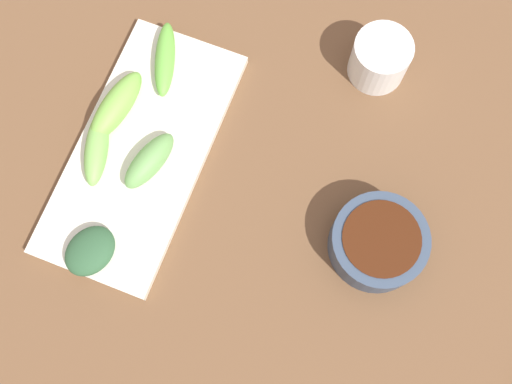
{
  "coord_description": "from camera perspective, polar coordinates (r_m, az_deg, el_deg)",
  "views": [
    {
      "loc": [
        -0.07,
        0.15,
        0.69
      ],
      "look_at": [
        -0.0,
        -0.02,
        0.05
      ],
      "focal_mm": 43.65,
      "sensor_mm": 36.0,
      "label": 1
    }
  ],
  "objects": [
    {
      "name": "broccoli_stalk_4",
      "position": [
        0.69,
        -9.75,
        2.84
      ],
      "size": [
        0.05,
        0.08,
        0.03
      ],
      "primitive_type": "ellipsoid",
      "rotation": [
        0.0,
        0.0,
        -0.28
      ],
      "color": "#659E51",
      "rests_on": "serving_plate"
    },
    {
      "name": "tea_cup",
      "position": [
        0.73,
        11.27,
        11.88
      ],
      "size": [
        0.07,
        0.07,
        0.06
      ],
      "primitive_type": "cylinder",
      "color": "white",
      "rests_on": "tabletop"
    },
    {
      "name": "broccoli_stalk_1",
      "position": [
        0.72,
        -12.68,
        7.73
      ],
      "size": [
        0.04,
        0.1,
        0.03
      ],
      "primitive_type": "ellipsoid",
      "rotation": [
        0.0,
        0.0,
        -0.16
      ],
      "color": "#78BA48",
      "rests_on": "serving_plate"
    },
    {
      "name": "tabletop",
      "position": [
        0.7,
        -0.8,
        -1.91
      ],
      "size": [
        2.1,
        2.1,
        0.02
      ],
      "primitive_type": "cube",
      "color": "brown",
      "rests_on": "ground"
    },
    {
      "name": "broccoli_stalk_3",
      "position": [
        0.71,
        -14.35,
        3.99
      ],
      "size": [
        0.05,
        0.09,
        0.02
      ],
      "primitive_type": "ellipsoid",
      "rotation": [
        0.0,
        0.0,
        0.32
      ],
      "color": "#77B852",
      "rests_on": "serving_plate"
    },
    {
      "name": "broccoli_stalk_2",
      "position": [
        0.73,
        -8.34,
        11.96
      ],
      "size": [
        0.05,
        0.1,
        0.02
      ],
      "primitive_type": "ellipsoid",
      "rotation": [
        0.0,
        0.0,
        0.34
      ],
      "color": "#63B240",
      "rests_on": "serving_plate"
    },
    {
      "name": "serving_plate",
      "position": [
        0.71,
        -10.43,
        3.62
      ],
      "size": [
        0.14,
        0.3,
        0.01
      ],
      "primitive_type": "cube",
      "color": "silver",
      "rests_on": "tabletop"
    },
    {
      "name": "sauce_bowl",
      "position": [
        0.67,
        11.15,
        -4.54
      ],
      "size": [
        0.1,
        0.1,
        0.04
      ],
      "color": "#35455A",
      "rests_on": "tabletop"
    },
    {
      "name": "broccoli_leafy_0",
      "position": [
        0.68,
        -14.97,
        -5.24
      ],
      "size": [
        0.06,
        0.07,
        0.02
      ],
      "primitive_type": "ellipsoid",
      "rotation": [
        0.0,
        0.0,
        -0.34
      ],
      "color": "#2D5635",
      "rests_on": "serving_plate"
    }
  ]
}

